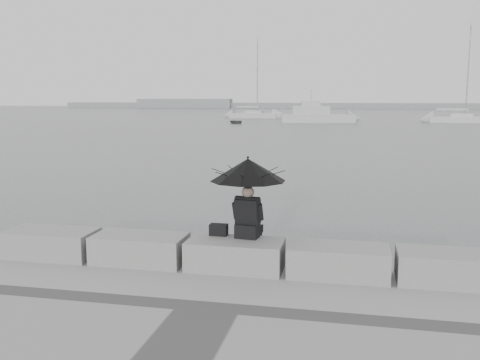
% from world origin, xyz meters
% --- Properties ---
extents(ground, '(360.00, 360.00, 0.00)m').
position_xyz_m(ground, '(0.00, 0.00, 0.00)').
color(ground, '#494C4F').
rests_on(ground, ground).
extents(stone_block_far_left, '(1.60, 0.80, 0.50)m').
position_xyz_m(stone_block_far_left, '(-3.40, -0.45, 0.75)').
color(stone_block_far_left, gray).
rests_on(stone_block_far_left, promenade).
extents(stone_block_left, '(1.60, 0.80, 0.50)m').
position_xyz_m(stone_block_left, '(-1.70, -0.45, 0.75)').
color(stone_block_left, gray).
rests_on(stone_block_left, promenade).
extents(stone_block_centre, '(1.60, 0.80, 0.50)m').
position_xyz_m(stone_block_centre, '(0.00, -0.45, 0.75)').
color(stone_block_centre, gray).
rests_on(stone_block_centre, promenade).
extents(stone_block_right, '(1.60, 0.80, 0.50)m').
position_xyz_m(stone_block_right, '(1.70, -0.45, 0.75)').
color(stone_block_right, gray).
rests_on(stone_block_right, promenade).
extents(stone_block_far_right, '(1.60, 0.80, 0.50)m').
position_xyz_m(stone_block_far_right, '(3.40, -0.45, 0.75)').
color(stone_block_far_right, gray).
rests_on(stone_block_far_right, promenade).
extents(seated_person, '(1.29, 1.29, 1.39)m').
position_xyz_m(seated_person, '(0.16, -0.20, 2.03)').
color(seated_person, black).
rests_on(seated_person, stone_block_centre).
extents(bag, '(0.31, 0.17, 0.20)m').
position_xyz_m(bag, '(-0.35, -0.18, 1.10)').
color(bag, black).
rests_on(bag, stone_block_centre).
extents(distant_landmass, '(180.00, 8.00, 2.80)m').
position_xyz_m(distant_landmass, '(-8.14, 154.51, 0.90)').
color(distant_landmass, gray).
rests_on(distant_landmass, ground).
extents(sailboat_left, '(7.95, 3.12, 12.90)m').
position_xyz_m(sailboat_left, '(-13.89, 76.64, 0.52)').
color(sailboat_left, silver).
rests_on(sailboat_left, ground).
extents(sailboat_right, '(8.10, 3.18, 12.90)m').
position_xyz_m(sailboat_right, '(15.83, 66.85, 0.52)').
color(sailboat_right, silver).
rests_on(sailboat_right, ground).
extents(motor_cruiser, '(10.02, 4.52, 4.50)m').
position_xyz_m(motor_cruiser, '(-2.81, 63.28, 0.89)').
color(motor_cruiser, silver).
rests_on(motor_cruiser, ground).
extents(dinghy, '(2.97, 2.70, 0.48)m').
position_xyz_m(dinghy, '(-12.87, 58.52, 0.24)').
color(dinghy, slate).
rests_on(dinghy, ground).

